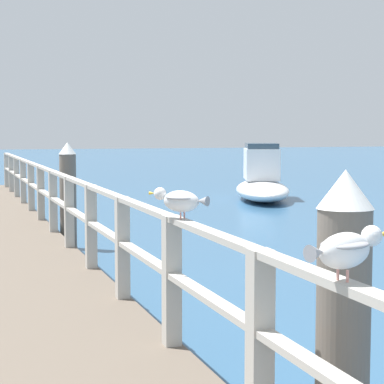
{
  "coord_description": "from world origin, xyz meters",
  "views": [
    {
      "loc": [
        -0.4,
        0.56,
        2.01
      ],
      "look_at": [
        3.25,
        11.37,
        1.04
      ],
      "focal_mm": 67.47,
      "sensor_mm": 36.0,
      "label": 1
    }
  ],
  "objects": [
    {
      "name": "dock_piling_near",
      "position": [
        1.5,
        3.75,
        0.91
      ],
      "size": [
        0.29,
        0.29,
        1.81
      ],
      "color": "#6B6056",
      "rests_on": "ground_plane"
    },
    {
      "name": "boat_2",
      "position": [
        8.24,
        19.76,
        0.54
      ],
      "size": [
        2.88,
        4.65,
        1.64
      ],
      "rotation": [
        0.0,
        0.0,
        -0.34
      ],
      "color": "white",
      "rests_on": "ground_plane"
    },
    {
      "name": "seagull_foreground",
      "position": [
        1.12,
        3.12,
        1.53
      ],
      "size": [
        0.46,
        0.24,
        0.21
      ],
      "rotation": [
        0.0,
        0.0,
        5.06
      ],
      "color": "white",
      "rests_on": "pier_railing"
    },
    {
      "name": "pier_railing",
      "position": [
        1.12,
        11.03,
        1.03
      ],
      "size": [
        0.12,
        20.58,
        0.96
      ],
      "color": "#B2ADA3",
      "rests_on": "pier_deck"
    },
    {
      "name": "dock_piling_far",
      "position": [
        1.5,
        12.75,
        0.91
      ],
      "size": [
        0.29,
        0.29,
        1.81
      ],
      "color": "#6B6056",
      "rests_on": "ground_plane"
    },
    {
      "name": "seagull_background",
      "position": [
        1.11,
        5.3,
        1.53
      ],
      "size": [
        0.34,
        0.39,
        0.21
      ],
      "rotation": [
        0.0,
        0.0,
        0.71
      ],
      "color": "white",
      "rests_on": "pier_railing"
    }
  ]
}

